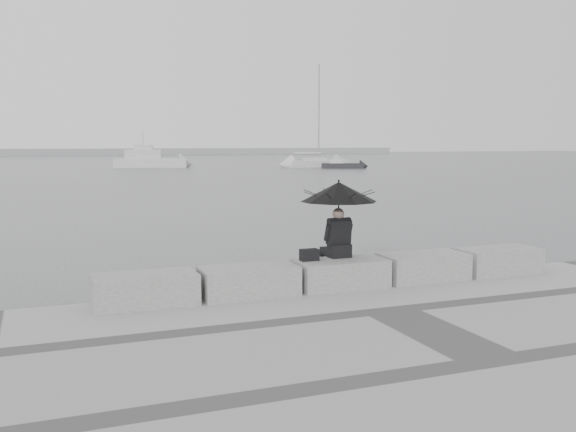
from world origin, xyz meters
name	(u,v)px	position (x,y,z in m)	size (l,w,h in m)	color
ground	(330,309)	(0.00, 0.00, 0.00)	(360.00, 360.00, 0.00)	#414446
stone_block_far_left	(145,290)	(-3.40, -0.45, 0.75)	(1.60, 0.80, 0.50)	slate
stone_block_left	(249,281)	(-1.70, -0.45, 0.75)	(1.60, 0.80, 0.50)	slate
stone_block_centre	(341,274)	(0.00, -0.45, 0.75)	(1.60, 0.80, 0.50)	slate
stone_block_right	(423,267)	(1.70, -0.45, 0.75)	(1.60, 0.80, 0.50)	slate
stone_block_far_right	(498,261)	(3.40, -0.45, 0.75)	(1.60, 0.80, 0.50)	slate
seated_person	(339,199)	(0.08, -0.18, 2.04)	(1.37, 1.37, 1.39)	black
bag	(309,255)	(-0.55, -0.32, 1.10)	(0.31, 0.18, 0.20)	black
distant_landmass	(22,152)	(-8.14, 154.51, 0.90)	(180.00, 8.00, 2.80)	gray
sailboat_right	(315,163)	(27.64, 63.51, 0.53)	(7.55, 2.84, 12.90)	silver
motor_cruiser	(151,160)	(8.08, 69.31, 0.89)	(9.08, 4.70, 4.50)	silver
small_motorboat	(343,166)	(29.18, 58.87, 0.32)	(5.27, 3.58, 1.10)	black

